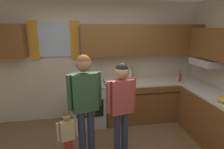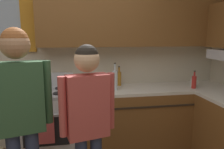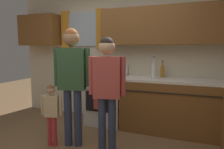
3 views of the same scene
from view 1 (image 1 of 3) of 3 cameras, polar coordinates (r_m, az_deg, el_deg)
The scene contains 10 objects.
back_wall_unit at distance 3.81m, azimuth -3.49°, elevation 6.86°, with size 4.60×0.42×2.60m.
kitchen_counter_run at distance 3.90m, azimuth 19.73°, elevation -9.77°, with size 2.17×2.05×0.90m.
stove_oven at distance 3.81m, azimuth -7.49°, elevation -9.28°, with size 0.66×0.67×1.10m.
bottle_oil_amber at distance 3.95m, azimuth 6.60°, elevation -0.03°, with size 0.06×0.06×0.29m.
bottle_sauce_red at distance 4.04m, azimuth 21.53°, elevation -0.89°, with size 0.06×0.06×0.25m.
bottle_tall_clear at distance 3.68m, azimuth 6.07°, elevation -0.63°, with size 0.07×0.07×0.37m.
mug_ceramic_white at distance 4.18m, azimuth 21.40°, elevation -1.01°, with size 0.13×0.08×0.09m.
adult_holding_child at distance 2.61m, azimuth -8.91°, elevation -7.11°, with size 0.51×0.25×1.68m.
adult_in_plaid at distance 2.67m, azimuth 3.15°, elevation -8.41°, with size 0.47×0.23×1.55m.
small_child at distance 2.74m, azimuth -14.42°, elevation -17.98°, with size 0.30×0.14×0.90m.
Camera 1 is at (-0.31, -1.93, 2.04)m, focal length 27.69 mm.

